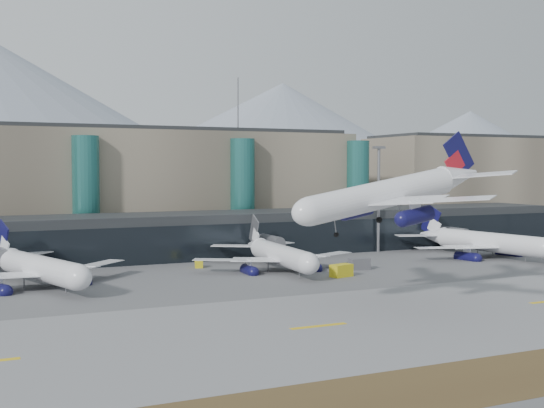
{
  "coord_description": "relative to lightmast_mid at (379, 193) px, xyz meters",
  "views": [
    {
      "loc": [
        -60.85,
        -91.33,
        20.26
      ],
      "look_at": [
        -5.44,
        32.0,
        13.18
      ],
      "focal_mm": 45.0,
      "sensor_mm": 36.0,
      "label": 1
    }
  ],
  "objects": [
    {
      "name": "terminal_east",
      "position": [
        65.0,
        42.0,
        1.03
      ],
      "size": [
        70.0,
        30.0,
        31.0
      ],
      "color": "gray",
      "rests_on": "ground"
    },
    {
      "name": "veh_b",
      "position": [
        -47.86,
        -7.13,
        -13.7
      ],
      "size": [
        2.08,
        2.78,
        1.43
      ],
      "primitive_type": "cube",
      "rotation": [
        0.0,
        0.0,
        1.33
      ],
      "color": "gold",
      "rests_on": "ground"
    },
    {
      "name": "veh_c",
      "position": [
        -19.28,
        -22.83,
        -13.3
      ],
      "size": [
        4.25,
        2.57,
        2.24
      ],
      "primitive_type": "cube",
      "rotation": [
        0.0,
        0.0,
        -0.11
      ],
      "color": "#4E4E53",
      "rests_on": "ground"
    },
    {
      "name": "terminal_main",
      "position": [
        -55.0,
        42.0,
        1.03
      ],
      "size": [
        130.0,
        30.0,
        31.0
      ],
      "color": "gray",
      "rests_on": "ground"
    },
    {
      "name": "concourse",
      "position": [
        -30.02,
        9.73,
        -9.45
      ],
      "size": [
        170.0,
        27.0,
        10.0
      ],
      "color": "black",
      "rests_on": "ground"
    },
    {
      "name": "veh_g",
      "position": [
        -23.78,
        -8.93,
        -13.7
      ],
      "size": [
        2.66,
        2.84,
        1.45
      ],
      "primitive_type": "cube",
      "rotation": [
        0.0,
        0.0,
        -0.91
      ],
      "color": "silver",
      "rests_on": "ground"
    },
    {
      "name": "hero_jet",
      "position": [
        -32.52,
        -55.32,
        3.42
      ],
      "size": [
        35.61,
        35.93,
        11.63
      ],
      "rotation": [
        0.0,
        -0.16,
        0.1
      ],
      "color": "silver",
      "rests_on": "ground"
    },
    {
      "name": "jet_parked_right",
      "position": [
        16.48,
        -15.44,
        -9.65
      ],
      "size": [
        38.56,
        39.1,
        12.62
      ],
      "rotation": [
        0.0,
        0.0,
        1.75
      ],
      "color": "silver",
      "rests_on": "ground"
    },
    {
      "name": "lightmast_mid",
      "position": [
        0.0,
        0.0,
        0.0
      ],
      "size": [
        3.0,
        1.2,
        25.6
      ],
      "color": "slate",
      "rests_on": "ground"
    },
    {
      "name": "ground",
      "position": [
        -30.0,
        -48.0,
        -14.42
      ],
      "size": [
        900.0,
        900.0,
        0.0
      ],
      "primitive_type": "plane",
      "color": "#515154",
      "rests_on": "ground"
    },
    {
      "name": "teal_towers",
      "position": [
        -44.99,
        26.01,
        -0.41
      ],
      "size": [
        116.4,
        19.4,
        46.0
      ],
      "color": "#246560",
      "rests_on": "ground"
    },
    {
      "name": "jet_parked_mid",
      "position": [
        -34.57,
        -15.55,
        -10.05
      ],
      "size": [
        35.81,
        34.97,
        11.54
      ],
      "rotation": [
        0.0,
        0.0,
        1.52
      ],
      "color": "silver",
      "rests_on": "ground"
    },
    {
      "name": "mountain_ridge",
      "position": [
        -14.03,
        332.0,
        31.33
      ],
      "size": [
        910.0,
        400.0,
        110.0
      ],
      "color": "gray",
      "rests_on": "ground"
    },
    {
      "name": "jet_parked_left",
      "position": [
        -80.82,
        -15.56,
        -9.85
      ],
      "size": [
        35.56,
        37.6,
        12.08
      ],
      "rotation": [
        0.0,
        0.0,
        1.9
      ],
      "color": "silver",
      "rests_on": "ground"
    },
    {
      "name": "veh_h",
      "position": [
        -27.2,
        -29.33,
        -13.25
      ],
      "size": [
        4.67,
        3.24,
        2.34
      ],
      "primitive_type": "cube",
      "rotation": [
        0.0,
        0.0,
        0.26
      ],
      "color": "gold",
      "rests_on": "ground"
    },
    {
      "name": "runway_strip",
      "position": [
        -30.0,
        -63.0,
        -14.4
      ],
      "size": [
        400.0,
        40.0,
        0.04
      ],
      "primitive_type": "cube",
      "color": "slate",
      "rests_on": "ground"
    },
    {
      "name": "runway_markings",
      "position": [
        -30.0,
        -63.0,
        -14.37
      ],
      "size": [
        128.0,
        1.0,
        0.02
      ],
      "color": "gold",
      "rests_on": "ground"
    }
  ]
}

